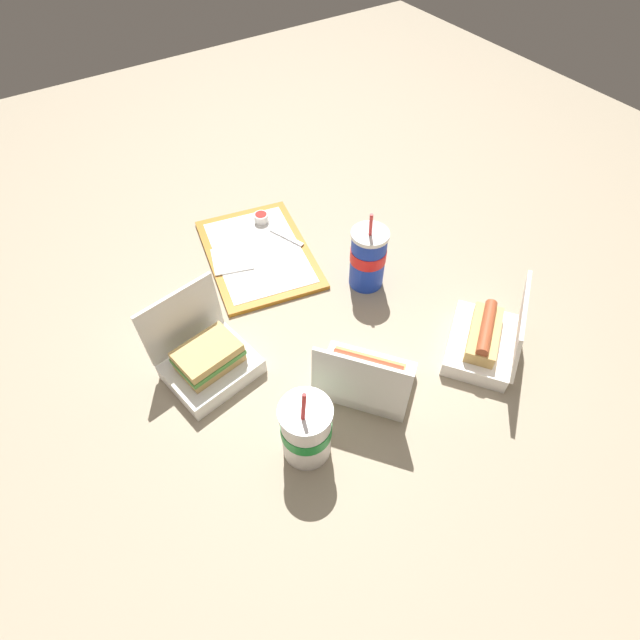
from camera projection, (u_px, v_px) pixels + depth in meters
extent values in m
plane|color=gray|center=(302.00, 337.00, 1.15)|extent=(3.20, 3.20, 0.00)
cube|color=#A56619|center=(259.00, 254.00, 1.32)|extent=(0.42, 0.33, 0.01)
cube|color=white|center=(258.00, 252.00, 1.32)|extent=(0.36, 0.28, 0.00)
cylinder|color=white|center=(261.00, 218.00, 1.39)|extent=(0.04, 0.04, 0.02)
cylinder|color=#9E140F|center=(261.00, 215.00, 1.38)|extent=(0.03, 0.03, 0.01)
cube|color=white|center=(232.00, 259.00, 1.30)|extent=(0.13, 0.13, 0.00)
cube|color=white|center=(287.00, 237.00, 1.35)|extent=(0.11, 0.05, 0.00)
cube|color=white|center=(365.00, 380.00, 1.05)|extent=(0.23, 0.22, 0.04)
cube|color=white|center=(360.00, 382.00, 0.95)|extent=(0.16, 0.13, 0.13)
cube|color=tan|center=(367.00, 370.00, 1.02)|extent=(0.15, 0.14, 0.03)
cylinder|color=brown|center=(368.00, 363.00, 1.00)|extent=(0.13, 0.11, 0.03)
cylinder|color=yellow|center=(368.00, 361.00, 1.00)|extent=(0.10, 0.08, 0.01)
cube|color=white|center=(212.00, 369.00, 1.07)|extent=(0.18, 0.20, 0.04)
cube|color=white|center=(181.00, 320.00, 1.04)|extent=(0.05, 0.18, 0.15)
cube|color=tan|center=(210.00, 361.00, 1.05)|extent=(0.11, 0.14, 0.02)
cube|color=#4C933D|center=(208.00, 356.00, 1.03)|extent=(0.11, 0.14, 0.01)
cube|color=tan|center=(207.00, 352.00, 1.02)|extent=(0.11, 0.14, 0.02)
cube|color=white|center=(480.00, 344.00, 1.11)|extent=(0.23, 0.24, 0.04)
cube|color=white|center=(521.00, 327.00, 1.03)|extent=(0.14, 0.18, 0.14)
cube|color=tan|center=(484.00, 334.00, 1.08)|extent=(0.14, 0.16, 0.03)
cylinder|color=#9E4728|center=(487.00, 327.00, 1.07)|extent=(0.11, 0.13, 0.03)
cylinder|color=yellow|center=(488.00, 325.00, 1.06)|extent=(0.08, 0.11, 0.01)
cylinder|color=#1938B7|center=(368.00, 260.00, 1.21)|extent=(0.09, 0.09, 0.15)
cylinder|color=red|center=(368.00, 255.00, 1.19)|extent=(0.09, 0.09, 0.03)
cylinder|color=white|center=(370.00, 234.00, 1.15)|extent=(0.09, 0.09, 0.01)
cylinder|color=red|center=(371.00, 225.00, 1.11)|extent=(0.01, 0.01, 0.06)
cylinder|color=white|center=(306.00, 432.00, 0.92)|extent=(0.09, 0.09, 0.14)
cylinder|color=#198C33|center=(306.00, 428.00, 0.91)|extent=(0.10, 0.10, 0.03)
cylinder|color=white|center=(305.00, 412.00, 0.86)|extent=(0.10, 0.10, 0.01)
cylinder|color=red|center=(304.00, 406.00, 0.83)|extent=(0.01, 0.02, 0.06)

